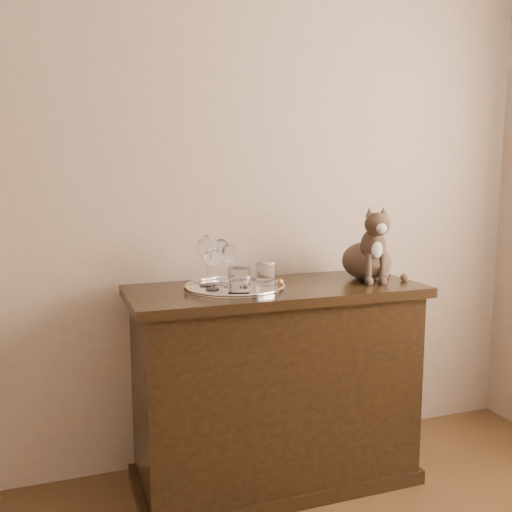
{
  "coord_description": "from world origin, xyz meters",
  "views": [
    {
      "loc": [
        -0.24,
        -0.18,
        1.31
      ],
      "look_at": [
        0.52,
        1.95,
        0.98
      ],
      "focal_mm": 40.0,
      "sensor_mm": 36.0,
      "label": 1
    }
  ],
  "objects_px": {
    "wine_glass_d": "(230,264)",
    "wine_glass_a": "(207,260)",
    "tray": "(235,288)",
    "tumbler_c": "(266,274)",
    "wine_glass_c": "(212,268)",
    "tumbler_b": "(239,281)",
    "wine_glass_b": "(221,261)",
    "cat": "(367,242)",
    "sideboard": "(275,386)"
  },
  "relations": [
    {
      "from": "wine_glass_c",
      "to": "wine_glass_b",
      "type": "bearing_deg",
      "value": 56.99
    },
    {
      "from": "wine_glass_d",
      "to": "wine_glass_a",
      "type": "bearing_deg",
      "value": 155.17
    },
    {
      "from": "sideboard",
      "to": "cat",
      "type": "relative_size",
      "value": 3.73
    },
    {
      "from": "wine_glass_c",
      "to": "sideboard",
      "type": "bearing_deg",
      "value": 2.24
    },
    {
      "from": "wine_glass_b",
      "to": "tumbler_c",
      "type": "bearing_deg",
      "value": -29.42
    },
    {
      "from": "wine_glass_a",
      "to": "wine_glass_c",
      "type": "distance_m",
      "value": 0.08
    },
    {
      "from": "tray",
      "to": "wine_glass_a",
      "type": "height_order",
      "value": "wine_glass_a"
    },
    {
      "from": "wine_glass_b",
      "to": "wine_glass_c",
      "type": "distance_m",
      "value": 0.12
    },
    {
      "from": "tumbler_c",
      "to": "cat",
      "type": "relative_size",
      "value": 0.28
    },
    {
      "from": "wine_glass_d",
      "to": "tumbler_b",
      "type": "relative_size",
      "value": 1.83
    },
    {
      "from": "wine_glass_b",
      "to": "wine_glass_c",
      "type": "height_order",
      "value": "wine_glass_b"
    },
    {
      "from": "wine_glass_c",
      "to": "tumbler_b",
      "type": "height_order",
      "value": "wine_glass_c"
    },
    {
      "from": "tumbler_b",
      "to": "tray",
      "type": "bearing_deg",
      "value": 79.88
    },
    {
      "from": "sideboard",
      "to": "tumbler_c",
      "type": "distance_m",
      "value": 0.48
    },
    {
      "from": "wine_glass_b",
      "to": "cat",
      "type": "bearing_deg",
      "value": -5.77
    },
    {
      "from": "tumbler_b",
      "to": "cat",
      "type": "xyz_separation_m",
      "value": [
        0.63,
        0.14,
        0.1
      ]
    },
    {
      "from": "wine_glass_b",
      "to": "wine_glass_d",
      "type": "height_order",
      "value": "wine_glass_b"
    },
    {
      "from": "wine_glass_a",
      "to": "wine_glass_b",
      "type": "bearing_deg",
      "value": 15.34
    },
    {
      "from": "sideboard",
      "to": "cat",
      "type": "xyz_separation_m",
      "value": [
        0.43,
        0.02,
        0.59
      ]
    },
    {
      "from": "tumbler_c",
      "to": "wine_glass_c",
      "type": "bearing_deg",
      "value": -177.86
    },
    {
      "from": "wine_glass_b",
      "to": "wine_glass_c",
      "type": "bearing_deg",
      "value": -123.01
    },
    {
      "from": "wine_glass_a",
      "to": "wine_glass_c",
      "type": "height_order",
      "value": "wine_glass_a"
    },
    {
      "from": "wine_glass_b",
      "to": "cat",
      "type": "xyz_separation_m",
      "value": [
        0.64,
        -0.06,
        0.06
      ]
    },
    {
      "from": "sideboard",
      "to": "wine_glass_a",
      "type": "distance_m",
      "value": 0.6
    },
    {
      "from": "tray",
      "to": "tumbler_c",
      "type": "relative_size",
      "value": 4.42
    },
    {
      "from": "tray",
      "to": "tumbler_b",
      "type": "bearing_deg",
      "value": -100.12
    },
    {
      "from": "wine_glass_c",
      "to": "tumbler_c",
      "type": "height_order",
      "value": "wine_glass_c"
    },
    {
      "from": "sideboard",
      "to": "tumbler_b",
      "type": "xyz_separation_m",
      "value": [
        -0.19,
        -0.12,
        0.48
      ]
    },
    {
      "from": "sideboard",
      "to": "wine_glass_b",
      "type": "relative_size",
      "value": 6.43
    },
    {
      "from": "wine_glass_d",
      "to": "tumbler_c",
      "type": "distance_m",
      "value": 0.15
    },
    {
      "from": "tumbler_c",
      "to": "wine_glass_a",
      "type": "bearing_deg",
      "value": 161.94
    },
    {
      "from": "tray",
      "to": "wine_glass_c",
      "type": "bearing_deg",
      "value": -172.53
    },
    {
      "from": "tumbler_c",
      "to": "tumbler_b",
      "type": "bearing_deg",
      "value": -143.13
    },
    {
      "from": "sideboard",
      "to": "wine_glass_d",
      "type": "relative_size",
      "value": 6.77
    },
    {
      "from": "wine_glass_d",
      "to": "cat",
      "type": "relative_size",
      "value": 0.55
    },
    {
      "from": "tray",
      "to": "cat",
      "type": "xyz_separation_m",
      "value": [
        0.61,
        0.02,
        0.16
      ]
    },
    {
      "from": "tray",
      "to": "wine_glass_b",
      "type": "bearing_deg",
      "value": 109.9
    },
    {
      "from": "sideboard",
      "to": "wine_glass_d",
      "type": "distance_m",
      "value": 0.55
    },
    {
      "from": "tray",
      "to": "cat",
      "type": "bearing_deg",
      "value": 2.11
    },
    {
      "from": "tray",
      "to": "wine_glass_d",
      "type": "height_order",
      "value": "wine_glass_d"
    },
    {
      "from": "tumbler_b",
      "to": "cat",
      "type": "relative_size",
      "value": 0.3
    },
    {
      "from": "cat",
      "to": "wine_glass_b",
      "type": "bearing_deg",
      "value": -174.43
    },
    {
      "from": "tumbler_b",
      "to": "sideboard",
      "type": "bearing_deg",
      "value": 30.59
    },
    {
      "from": "cat",
      "to": "tray",
      "type": "bearing_deg",
      "value": -166.55
    },
    {
      "from": "sideboard",
      "to": "tumbler_b",
      "type": "relative_size",
      "value": 12.37
    },
    {
      "from": "wine_glass_d",
      "to": "wine_glass_b",
      "type": "bearing_deg",
      "value": 110.45
    },
    {
      "from": "tray",
      "to": "wine_glass_c",
      "type": "xyz_separation_m",
      "value": [
        -0.1,
        -0.01,
        0.09
      ]
    },
    {
      "from": "sideboard",
      "to": "cat",
      "type": "distance_m",
      "value": 0.73
    },
    {
      "from": "wine_glass_b",
      "to": "wine_glass_d",
      "type": "xyz_separation_m",
      "value": [
        0.02,
        -0.06,
        -0.0
      ]
    },
    {
      "from": "sideboard",
      "to": "tumbler_b",
      "type": "distance_m",
      "value": 0.53
    }
  ]
}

